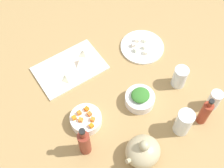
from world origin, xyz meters
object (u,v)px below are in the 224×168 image
object	(u,v)px
drinking_glass_0	(214,100)
drinking_glass_1	(184,122)
teapot	(143,151)
bottle_1	(84,142)
bowl_greens	(140,99)
cutting_board	(70,68)
drinking_glass_2	(180,77)
bowl_carrots	(86,120)
bottle_0	(205,113)
plate_tofu	(142,47)

from	to	relation	value
drinking_glass_0	drinking_glass_1	world-z (taller)	drinking_glass_1
teapot	bottle_1	world-z (taller)	bottle_1
bowl_greens	teapot	world-z (taller)	teapot
cutting_board	bowl_greens	size ratio (longest dim) A/B	2.48
cutting_board	drinking_glass_2	xyz separation A→B (cm)	(-39.98, 40.45, 5.51)
bowl_greens	bowl_carrots	world-z (taller)	bowl_greens
bottle_0	drinking_glass_1	size ratio (longest dim) A/B	1.32
bottle_0	bottle_1	distance (cm)	55.82
bowl_greens	drinking_glass_0	distance (cm)	35.25
drinking_glass_0	bowl_carrots	bearing A→B (deg)	-27.61
bottle_0	drinking_glass_0	world-z (taller)	bottle_0
cutting_board	teapot	world-z (taller)	teapot
drinking_glass_1	bowl_greens	bearing A→B (deg)	-73.66
drinking_glass_1	drinking_glass_2	world-z (taller)	drinking_glass_1
teapot	drinking_glass_1	distance (cm)	22.78
drinking_glass_1	drinking_glass_2	size ratio (longest dim) A/B	1.20
bottle_1	drinking_glass_1	bearing A→B (deg)	156.73
plate_tofu	teapot	size ratio (longest dim) A/B	1.40
drinking_glass_0	drinking_glass_2	xyz separation A→B (cm)	(4.55, -19.02, 0.48)
bottle_1	bowl_greens	bearing A→B (deg)	-172.25
drinking_glass_2	cutting_board	bearing A→B (deg)	-45.34
bowl_greens	teapot	size ratio (longest dim) A/B	0.84
bowl_carrots	drinking_glass_1	xyz separation A→B (cm)	(-33.67, 28.81, 4.58)
cutting_board	bowl_carrots	size ratio (longest dim) A/B	2.43
cutting_board	bowl_carrots	world-z (taller)	bowl_carrots
plate_tofu	drinking_glass_2	distance (cm)	29.62
bottle_1	drinking_glass_2	bearing A→B (deg)	-178.38
plate_tofu	bottle_0	size ratio (longest dim) A/B	1.26
teapot	bottle_0	distance (cm)	33.80
drinking_glass_0	drinking_glass_2	distance (cm)	19.56
cutting_board	drinking_glass_2	size ratio (longest dim) A/B	2.97
cutting_board	bottle_0	world-z (taller)	bottle_0
bowl_carrots	bottle_1	size ratio (longest dim) A/B	0.70
bowl_greens	drinking_glass_2	bearing A→B (deg)	172.29
bowl_greens	drinking_glass_1	world-z (taller)	drinking_glass_1
drinking_glass_1	bottle_0	bearing A→B (deg)	167.89
drinking_glass_0	drinking_glass_2	bearing A→B (deg)	-76.56
plate_tofu	drinking_glass_2	size ratio (longest dim) A/B	2.00
plate_tofu	bottle_1	size ratio (longest dim) A/B	1.15
bowl_greens	bowl_carrots	bearing A→B (deg)	-13.22
bowl_greens	drinking_glass_1	xyz separation A→B (cm)	(-6.58, 22.44, 4.49)
bottle_1	bowl_carrots	bearing A→B (deg)	-124.29
bottle_1	drinking_glass_0	world-z (taller)	bottle_1
teapot	drinking_glass_0	bearing A→B (deg)	179.44
plate_tofu	bowl_carrots	world-z (taller)	bowl_carrots
bowl_greens	drinking_glass_2	xyz separation A→B (cm)	(-22.78, 3.09, 3.27)
cutting_board	drinking_glass_1	size ratio (longest dim) A/B	2.46
bowl_greens	bottle_1	distance (cm)	35.42
drinking_glass_2	bottle_0	bearing A→B (deg)	76.19
teapot	bottle_1	bearing A→B (deg)	-42.51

